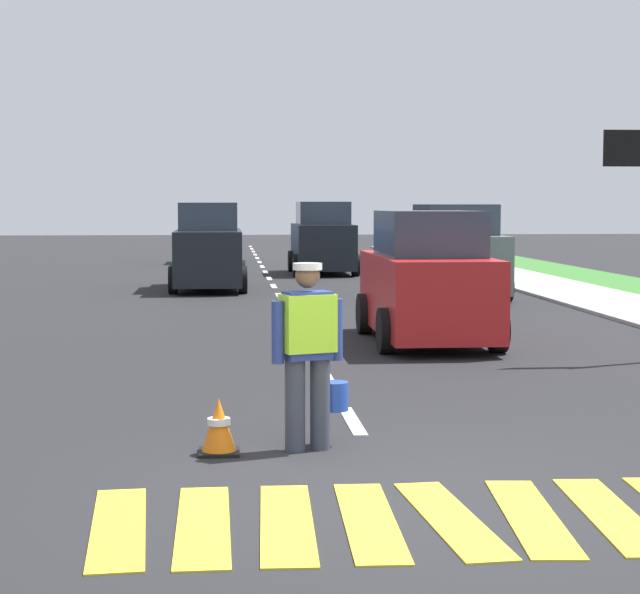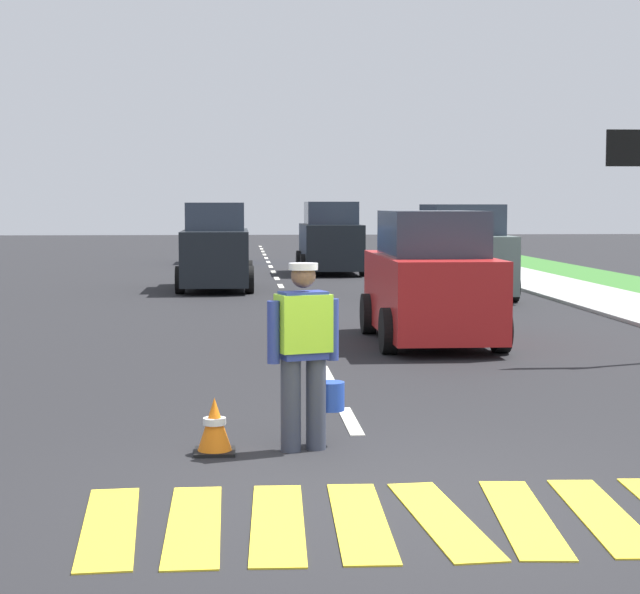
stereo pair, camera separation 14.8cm
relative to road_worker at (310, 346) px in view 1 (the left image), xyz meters
name	(u,v)px [view 1 (the left image)]	position (x,y,z in m)	size (l,w,h in m)	color
ground_plane	(273,286)	(0.53, 19.53, -0.93)	(96.00, 96.00, 0.00)	black
crosswalk_stripes	(410,519)	(0.53, -2.21, -0.92)	(4.48, 1.92, 0.01)	yellow
lane_center_line	(267,275)	(0.53, 23.73, -0.93)	(0.14, 46.40, 0.01)	silver
road_worker	(310,346)	(0.00, 0.00, 0.00)	(0.71, 0.52, 1.67)	#383D4C
traffic_cone_near	(219,426)	(-0.81, -0.08, -0.69)	(0.36, 0.36, 0.50)	black
car_outgoing_far	(323,240)	(2.29, 24.30, 0.12)	(2.02, 3.90, 2.26)	black
car_outgoing_ahead	(427,282)	(2.43, 7.31, 0.03)	(1.88, 4.01, 2.08)	red
car_parked_far	(454,254)	(4.58, 15.44, 0.08)	(2.08, 4.07, 2.18)	slate
car_oncoming_second	(209,249)	(-1.17, 18.34, 0.10)	(1.91, 4.24, 2.22)	black
car_oncoming_third	(212,237)	(-1.24, 30.99, 0.01)	(1.88, 4.36, 2.03)	#1E4799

